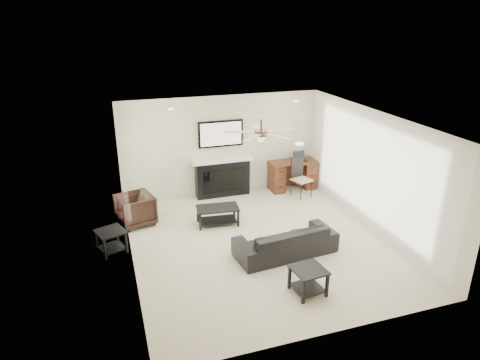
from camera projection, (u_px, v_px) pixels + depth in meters
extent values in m
plane|color=beige|center=(261.00, 243.00, 8.58)|extent=(5.50, 5.50, 0.00)
cube|color=white|center=(263.00, 121.00, 7.68)|extent=(5.00, 5.50, 0.04)
cube|color=silver|center=(222.00, 146.00, 10.57)|extent=(5.00, 0.04, 2.50)
cube|color=silver|center=(335.00, 258.00, 5.69)|extent=(5.00, 0.04, 2.50)
cube|color=silver|center=(127.00, 202.00, 7.41)|extent=(0.04, 5.50, 2.50)
cube|color=silver|center=(375.00, 171.00, 8.85)|extent=(0.04, 5.50, 2.50)
cube|color=silver|center=(370.00, 171.00, 8.94)|extent=(0.04, 5.10, 2.40)
cube|color=#93BC89|center=(124.00, 182.00, 8.86)|extent=(0.04, 1.80, 2.10)
cylinder|color=#382619|center=(261.00, 133.00, 7.86)|extent=(1.40, 1.40, 0.30)
imported|color=black|center=(286.00, 240.00, 8.11)|extent=(2.01, 0.95, 0.57)
imported|color=black|center=(135.00, 210.00, 9.24)|extent=(0.91, 0.89, 0.68)
cube|color=black|center=(218.00, 216.00, 9.29)|extent=(0.95, 0.59, 0.40)
cube|color=black|center=(308.00, 281.00, 6.98)|extent=(0.57, 0.57, 0.45)
cube|color=black|center=(111.00, 241.00, 8.19)|extent=(0.64, 0.64, 0.45)
cube|color=black|center=(222.00, 160.00, 10.51)|extent=(1.52, 0.34, 1.91)
cube|color=#3D220F|center=(292.00, 175.00, 11.13)|extent=(1.22, 0.56, 0.76)
cube|color=black|center=(302.00, 179.00, 10.60)|extent=(0.53, 0.54, 0.97)
cube|color=black|center=(301.00, 157.00, 10.99)|extent=(0.33, 0.24, 0.23)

